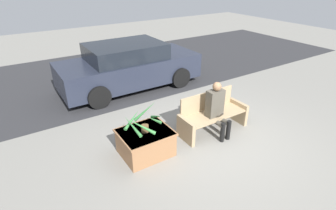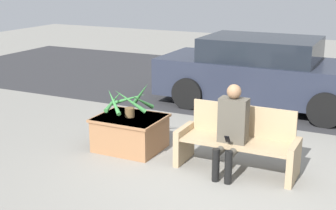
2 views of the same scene
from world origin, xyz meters
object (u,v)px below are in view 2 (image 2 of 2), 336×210
at_px(bench, 238,142).
at_px(potted_plant, 128,102).
at_px(person_seated, 231,127).
at_px(planter_box, 130,132).
at_px(parked_car, 264,73).

height_order(bench, potted_plant, potted_plant).
distance_m(person_seated, potted_plant, 1.78).
bearing_deg(person_seated, planter_box, 173.64).
xyz_separation_m(potted_plant, parked_car, (1.27, 3.43, -0.06)).
bearing_deg(potted_plant, person_seated, -6.09).
relative_size(planter_box, potted_plant, 1.26).
bearing_deg(potted_plant, planter_box, 19.62).
distance_m(bench, parked_car, 3.48).
bearing_deg(bench, planter_box, 179.81).
relative_size(bench, person_seated, 1.34).
bearing_deg(planter_box, bench, -0.19).
xyz_separation_m(planter_box, parked_car, (1.25, 3.42, 0.44)).
bearing_deg(person_seated, bench, 76.48).
bearing_deg(person_seated, potted_plant, 173.91).
bearing_deg(bench, parked_car, 98.97).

